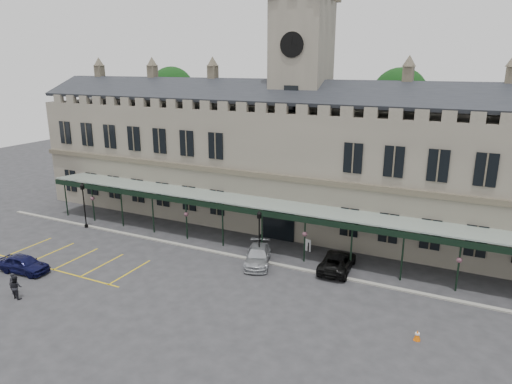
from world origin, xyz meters
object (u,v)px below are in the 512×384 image
at_px(lamp_post_left, 84,201).
at_px(car_van, 337,262).
at_px(car_left_a, 24,264).
at_px(person_b, 16,287).
at_px(station_building, 299,164).
at_px(person_a, 14,284).
at_px(lamp_post_mid, 259,232).
at_px(car_taxi, 258,256).
at_px(sign_board, 308,245).
at_px(clock_tower, 301,98).
at_px(traffic_cone, 417,335).

bearing_deg(lamp_post_left, car_van, 3.51).
bearing_deg(car_left_a, person_b, -138.92).
distance_m(station_building, lamp_post_left, 22.25).
bearing_deg(car_van, person_a, 32.36).
relative_size(lamp_post_mid, car_taxi, 0.95).
relative_size(car_left_a, car_van, 0.84).
relative_size(station_building, car_van, 11.64).
bearing_deg(sign_board, lamp_post_mid, -112.15).
relative_size(car_left_a, person_a, 2.69).
bearing_deg(station_building, person_a, -119.39).
xyz_separation_m(car_left_a, car_taxi, (16.31, 9.83, -0.02)).
xyz_separation_m(clock_tower, person_b, (-12.43, -23.89, -12.23)).
relative_size(lamp_post_mid, car_left_a, 1.08).
bearing_deg(station_building, car_van, -52.30).
relative_size(car_taxi, car_van, 0.95).
distance_m(clock_tower, car_taxi, 16.53).
height_order(clock_tower, car_taxi, clock_tower).
xyz_separation_m(sign_board, person_a, (-16.70, -16.98, 0.25)).
distance_m(traffic_cone, sign_board, 14.76).
distance_m(traffic_cone, person_b, 27.65).
xyz_separation_m(station_building, lamp_post_left, (-19.19, -10.67, -3.61)).
xyz_separation_m(car_taxi, car_van, (6.38, 1.77, 0.00)).
xyz_separation_m(car_left_a, car_van, (22.69, 11.60, -0.02)).
bearing_deg(car_left_a, clock_tower, -41.97).
bearing_deg(car_left_a, lamp_post_mid, -63.05).
bearing_deg(person_a, car_van, -5.98).
xyz_separation_m(traffic_cone, person_a, (-27.45, -6.87, 0.47)).
relative_size(traffic_cone, person_b, 0.39).
relative_size(station_building, car_left_a, 13.94).
height_order(lamp_post_mid, car_left_a, lamp_post_mid).
xyz_separation_m(clock_tower, traffic_cone, (14.25, -16.65, -12.78)).
distance_m(station_building, car_left_a, 26.56).
relative_size(sign_board, car_left_a, 0.26).
xyz_separation_m(station_building, clock_tower, (0.00, 0.09, 6.64)).
relative_size(lamp_post_mid, person_a, 2.91).
distance_m(lamp_post_left, lamp_post_mid, 19.80).
bearing_deg(lamp_post_left, person_a, -64.87).
distance_m(lamp_post_left, traffic_cone, 34.05).
bearing_deg(station_building, person_b, -117.57).
xyz_separation_m(lamp_post_left, traffic_cone, (33.44, -5.90, -2.52)).
bearing_deg(car_left_a, car_van, -67.79).
bearing_deg(sign_board, car_taxi, -110.22).
height_order(car_van, person_b, person_b).
relative_size(station_building, lamp_post_left, 12.45).
height_order(lamp_post_mid, person_b, lamp_post_mid).
bearing_deg(sign_board, person_b, -119.48).
height_order(sign_board, car_taxi, car_taxi).
relative_size(lamp_post_mid, person_b, 2.66).
distance_m(sign_board, car_left_a, 23.87).
xyz_separation_m(traffic_cone, sign_board, (-10.75, 10.10, 0.22)).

